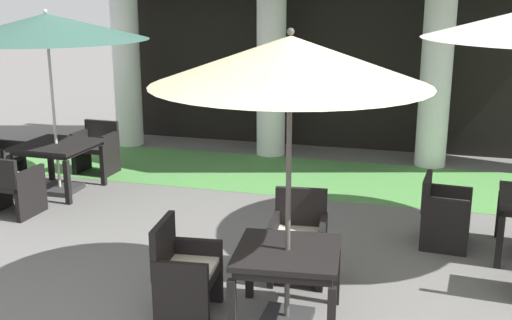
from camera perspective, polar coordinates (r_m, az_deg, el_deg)
The scene contains 10 objects.
lawn_strip at distance 10.16m, azimuth 7.19°, elevation -1.66°, with size 11.35×2.15×0.01m, color #519347.
patio_table_near_foreground at distance 9.75m, azimuth -17.31°, elevation 0.90°, with size 1.03×1.03×0.73m.
patio_umbrella_near_foreground at distance 9.49m, azimuth -18.14°, elevation 11.10°, with size 2.81×2.81×2.63m.
patio_chair_near_foreground_north at distance 10.65m, azimuth -14.00°, elevation 1.05°, with size 0.63×0.51×0.83m.
patio_chair_near_foreground_south at distance 9.01m, azimuth -21.01°, elevation -2.13°, with size 0.64×0.61×0.83m.
patio_chair_mid_right_west at distance 7.76m, azimuth 16.36°, elevation -4.46°, with size 0.58×0.65×0.82m.
patio_table_far_back at distance 5.70m, azimuth 2.82°, elevation -8.87°, with size 0.99×0.99×0.70m.
patio_umbrella_far_back at distance 5.24m, azimuth 3.06°, elevation 8.66°, with size 2.32×2.32×2.61m.
patio_chair_far_back_west at distance 5.96m, azimuth -6.40°, elevation -9.94°, with size 0.57×0.65×0.89m.
patio_chair_far_back_north at distance 6.64m, azimuth 3.79°, elevation -7.15°, with size 0.62×0.64×0.90m.
Camera 1 is at (1.39, -2.14, 2.92)m, focal length 44.94 mm.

